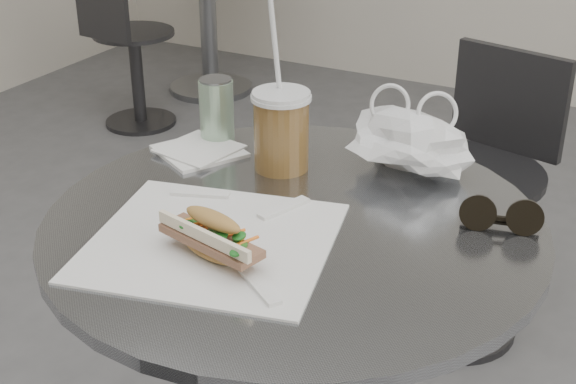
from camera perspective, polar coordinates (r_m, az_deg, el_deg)
The scene contains 10 objects.
cafe_table at distance 1.36m, azimuth 0.36°, elevation -12.09°, with size 0.76×0.76×0.74m.
chair_far at distance 2.14m, azimuth 12.79°, elevation -1.52°, with size 0.39×0.43×0.74m.
bg_chair at distance 3.51m, azimuth -11.19°, elevation 9.09°, with size 0.34×0.36×0.65m.
sandwich_paper at distance 1.15m, azimuth -5.45°, elevation -3.51°, with size 0.34×0.32×0.00m, color white.
banh_mi at distance 1.10m, azimuth -5.44°, elevation -3.17°, with size 0.21×0.12×0.07m.
iced_coffee at distance 1.35m, azimuth -0.48°, elevation 4.50°, with size 0.10×0.10×0.29m.
sunglasses at distance 1.21m, azimuth 14.90°, elevation -1.77°, with size 0.12×0.05×0.05m.
plastic_bag at distance 1.36m, azimuth 8.47°, elevation 3.49°, with size 0.20×0.16×0.10m, color silver, non-canonical shape.
napkin_stack at distance 1.44m, azimuth -6.33°, elevation 2.96°, with size 0.18×0.18×0.01m.
drink_can at distance 1.47m, azimuth -5.10°, elevation 5.81°, with size 0.06×0.06×0.12m.
Camera 1 is at (0.49, -0.75, 1.32)m, focal length 50.00 mm.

